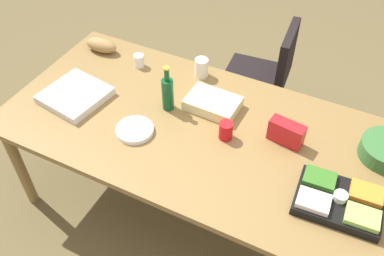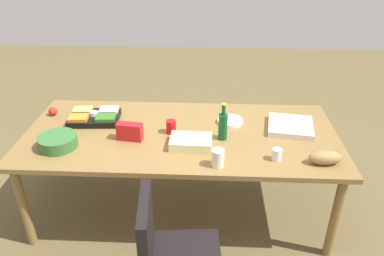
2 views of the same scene
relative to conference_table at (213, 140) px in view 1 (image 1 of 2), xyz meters
The scene contains 13 objects.
ground_plane 0.73m from the conference_table, ahead, with size 10.00×10.00×0.00m, color brown.
conference_table is the anchor object (origin of this frame).
office_chair 1.09m from the conference_table, 87.93° to the right, with size 0.56×0.56×0.93m.
paper_cup 0.82m from the conference_table, 26.44° to the right, with size 0.07×0.07×0.09m, color white.
chip_bag_red 0.43m from the conference_table, 162.62° to the right, with size 0.20×0.08×0.14m, color red.
wine_bottle 0.39m from the conference_table, 12.54° to the right, with size 0.09×0.09×0.31m.
bread_loaf 1.14m from the conference_table, 20.33° to the right, with size 0.24×0.11×0.10m, color #9E7846.
veggie_tray 0.79m from the conference_table, 166.88° to the left, with size 0.44×0.32×0.09m.
red_solo_cup 0.14m from the conference_table, behind, with size 0.08×0.08×0.11m, color red.
paper_plate_stack 0.47m from the conference_table, 25.60° to the left, with size 0.22×0.22×0.03m, color white.
mayo_jar 0.56m from the conference_table, 56.95° to the right, with size 0.09×0.09×0.13m, color white.
sheet_cake 0.24m from the conference_table, 64.49° to the right, with size 0.32×0.22×0.07m, color beige.
pizza_box 0.92m from the conference_table, ahead, with size 0.36×0.36×0.05m, color silver.
Camera 1 is at (-0.66, 1.60, 2.56)m, focal length 39.52 mm.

